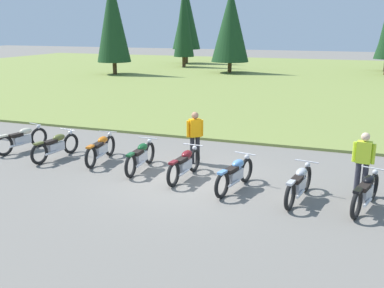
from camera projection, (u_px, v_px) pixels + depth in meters
name	position (u px, v px, depth m)	size (l,w,h in m)	color
ground_plane	(185.00, 180.00, 12.43)	(140.00, 140.00, 0.00)	slate
grass_moorland	(297.00, 78.00, 36.34)	(80.00, 44.00, 0.10)	olive
forest_treeline	(335.00, 23.00, 37.77)	(36.99, 19.97, 8.97)	#47331E
motorcycle_cream	(22.00, 139.00, 15.17)	(0.75, 2.06, 0.88)	black
motorcycle_olive	(56.00, 146.00, 14.29)	(0.62, 2.09, 0.88)	black
motorcycle_orange	(101.00, 149.00, 13.97)	(0.62, 2.10, 0.88)	black
motorcycle_british_green	(141.00, 156.00, 13.14)	(0.62, 2.10, 0.88)	black
motorcycle_maroon	(185.00, 164.00, 12.40)	(0.62, 2.10, 0.88)	black
motorcycle_sky_blue	(235.00, 174.00, 11.57)	(0.72, 2.07, 0.88)	black
motorcycle_silver	(299.00, 184.00, 10.86)	(0.64, 2.09, 0.88)	black
motorcycle_black	(366.00, 192.00, 10.34)	(0.82, 2.04, 0.88)	black
rider_with_back_turned	(195.00, 134.00, 13.66)	(0.45, 0.40, 1.67)	black
rider_near_row_end	(363.00, 160.00, 11.04)	(0.55, 0.27, 1.67)	#2D2D38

